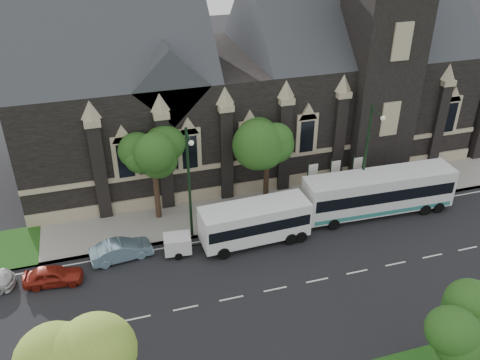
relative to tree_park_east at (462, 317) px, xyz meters
name	(u,v)px	position (x,y,z in m)	size (l,w,h in m)	color
ground	(275,289)	(-6.18, 9.32, -4.62)	(160.00, 160.00, 0.00)	black
sidewalk	(235,212)	(-6.18, 18.82, -4.54)	(80.00, 5.00, 0.15)	#9A958C
museum	(260,74)	(-1.06, 28.10, 3.55)	(40.00, 17.70, 29.90)	black
tree_park_east	(462,317)	(0.00, 0.00, 0.00)	(3.40, 3.40, 6.28)	black
tree_walk_right	(269,137)	(-2.96, 20.04, 1.20)	(4.08, 4.08, 7.80)	black
tree_walk_left	(155,152)	(-11.97, 20.03, 1.12)	(3.91, 3.91, 7.64)	black
street_lamp_near	(367,153)	(3.82, 16.42, 0.49)	(0.36, 1.88, 9.00)	black
street_lamp_mid	(189,179)	(-10.18, 16.42, 0.49)	(0.36, 1.88, 9.00)	black
banner_flag_left	(311,179)	(0.11, 18.32, -2.24)	(0.90, 0.10, 4.00)	black
banner_flag_center	(333,175)	(2.11, 18.32, -2.24)	(0.90, 0.10, 4.00)	black
banner_flag_right	(355,172)	(4.11, 18.32, -2.24)	(0.90, 0.10, 4.00)	black
tour_coach	(379,192)	(4.80, 15.52, -2.68)	(12.30, 3.17, 3.56)	silver
shuttle_bus	(255,221)	(-5.82, 14.75, -2.84)	(8.11, 3.07, 3.09)	white
box_trailer	(177,244)	(-11.58, 14.93, -3.78)	(2.83, 1.67, 1.48)	silver
sedan	(121,250)	(-15.49, 15.52, -3.90)	(1.51, 4.34, 1.43)	#80A5B9
car_far_red	(53,276)	(-20.08, 14.15, -3.97)	(1.54, 3.83, 1.31)	maroon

